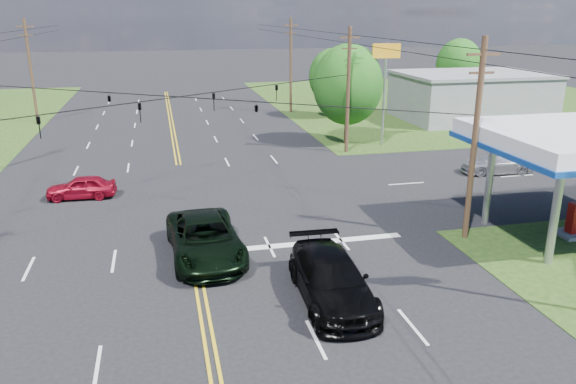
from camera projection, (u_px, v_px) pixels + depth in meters
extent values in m
plane|color=black|center=(185.00, 199.00, 32.89)|extent=(280.00, 280.00, 0.00)
cube|color=#1D3A12|center=(454.00, 100.00, 70.08)|extent=(46.00, 48.00, 0.03)
cube|color=silver|center=(301.00, 244.00, 26.54)|extent=(10.00, 0.50, 0.02)
cube|color=slate|center=(471.00, 97.00, 57.20)|extent=(14.00, 10.00, 4.40)
cylinder|color=#A5A5AA|center=(555.00, 213.00, 23.79)|extent=(0.36, 0.36, 4.65)
cylinder|color=#A5A5AA|center=(489.00, 181.00, 28.43)|extent=(0.36, 0.36, 4.65)
cube|color=maroon|center=(576.00, 218.00, 27.24)|extent=(0.70, 0.50, 1.50)
cylinder|color=#462B1D|center=(474.00, 142.00, 25.87)|extent=(0.28, 0.28, 9.50)
cube|color=#462B1D|center=(484.00, 54.00, 24.67)|extent=(1.60, 0.12, 0.12)
cube|color=#462B1D|center=(482.00, 73.00, 24.91)|extent=(1.20, 0.10, 0.10)
cylinder|color=#462B1D|center=(348.00, 91.00, 42.58)|extent=(0.28, 0.28, 9.50)
cube|color=#462B1D|center=(350.00, 37.00, 41.37)|extent=(1.60, 0.12, 0.12)
cube|color=#462B1D|center=(349.00, 49.00, 41.62)|extent=(1.20, 0.10, 0.10)
cylinder|color=#462B1D|center=(31.00, 71.00, 54.56)|extent=(0.28, 0.28, 10.00)
cube|color=#462B1D|center=(25.00, 26.00, 53.28)|extent=(1.60, 0.12, 0.12)
cube|color=#462B1D|center=(26.00, 35.00, 53.53)|extent=(1.20, 0.10, 0.10)
cylinder|color=#462B1D|center=(291.00, 66.00, 60.13)|extent=(0.28, 0.28, 10.00)
cube|color=#462B1D|center=(291.00, 25.00, 58.85)|extent=(1.60, 0.12, 0.12)
cube|color=#462B1D|center=(291.00, 33.00, 59.09)|extent=(1.20, 0.10, 0.10)
imported|color=black|center=(39.00, 128.00, 25.67)|extent=(0.17, 0.21, 1.05)
imported|color=black|center=(140.00, 113.00, 29.45)|extent=(0.17, 0.21, 1.05)
imported|color=black|center=(214.00, 102.00, 33.02)|extent=(0.17, 0.21, 1.05)
imported|color=black|center=(277.00, 93.00, 36.80)|extent=(0.17, 0.21, 1.05)
imported|color=black|center=(109.00, 98.00, 32.82)|extent=(1.24, 0.26, 0.50)
imported|color=black|center=(256.00, 107.00, 29.48)|extent=(1.24, 0.26, 0.50)
cylinder|color=black|center=(415.00, 42.00, 31.10)|extent=(0.04, 100.00, 0.04)
cylinder|color=black|center=(414.00, 53.00, 31.29)|extent=(0.04, 100.00, 0.04)
cylinder|color=#462B1D|center=(347.00, 124.00, 46.52)|extent=(0.36, 0.36, 3.30)
ellipsoid|color=#235416|center=(348.00, 85.00, 45.54)|extent=(5.70, 5.70, 6.60)
cylinder|color=#462B1D|center=(332.00, 104.00, 58.26)|extent=(0.36, 0.36, 2.86)
ellipsoid|color=#235416|center=(333.00, 76.00, 57.40)|extent=(4.94, 4.94, 5.72)
cylinder|color=#462B1D|center=(456.00, 90.00, 67.54)|extent=(0.36, 0.36, 3.08)
ellipsoid|color=#235416|center=(459.00, 65.00, 66.62)|extent=(5.32, 5.32, 6.16)
imported|color=black|center=(205.00, 239.00, 24.83)|extent=(3.35, 6.67, 1.81)
imported|color=black|center=(331.00, 279.00, 21.10)|extent=(2.69, 6.18, 1.77)
imported|color=maroon|center=(81.00, 187.00, 32.95)|extent=(4.01, 1.76, 1.34)
imported|color=#B5B5BA|center=(497.00, 163.00, 38.11)|extent=(5.01, 2.49, 1.40)
cylinder|color=#A5A5AA|center=(384.00, 95.00, 45.16)|extent=(0.20, 0.20, 8.18)
cube|color=#FEAB1A|center=(386.00, 51.00, 44.10)|extent=(2.26, 0.43, 1.12)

